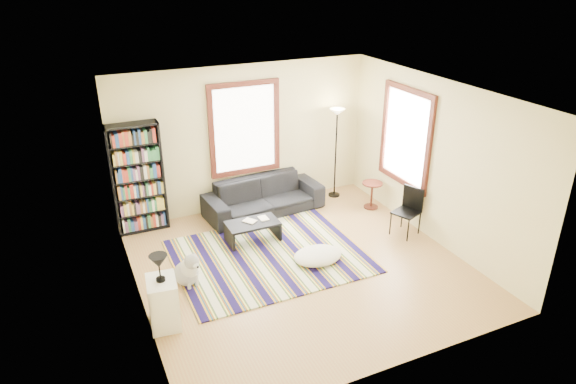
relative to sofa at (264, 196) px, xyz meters
name	(u,v)px	position (x,y,z in m)	size (l,w,h in m)	color
floor	(301,268)	(-0.19, -2.05, -0.38)	(5.00, 5.00, 0.10)	#A6854C
ceiling	(303,91)	(-0.19, -2.05, 2.52)	(5.00, 5.00, 0.10)	white
wall_back	(244,138)	(-0.19, 0.50, 1.07)	(5.00, 0.10, 2.80)	beige
wall_front	(404,272)	(-0.19, -4.60, 1.07)	(5.00, 0.10, 2.80)	beige
wall_left	(128,219)	(-2.74, -2.05, 1.07)	(0.10, 5.00, 2.80)	beige
wall_right	(437,161)	(2.36, -2.05, 1.07)	(0.10, 5.00, 2.80)	beige
window_back	(245,129)	(-0.19, 0.42, 1.27)	(1.20, 0.06, 1.60)	white
window_right	(406,137)	(2.28, -1.25, 1.27)	(0.06, 1.20, 1.60)	white
rug	(269,256)	(-0.55, -1.58, -0.32)	(3.05, 2.44, 0.02)	#120B3A
sofa	(264,196)	(0.00, 0.00, 0.00)	(0.89, 2.29, 0.67)	black
bookshelf	(138,179)	(-2.27, 0.27, 0.67)	(0.90, 0.30, 2.00)	black
coffee_table	(253,231)	(-0.60, -0.97, -0.15)	(0.90, 0.50, 0.36)	black
book_a	(247,223)	(-0.70, -0.97, 0.04)	(0.22, 0.16, 0.02)	beige
book_b	(259,219)	(-0.45, -0.92, 0.03)	(0.21, 0.15, 0.02)	beige
floor_cushion	(318,256)	(0.12, -2.04, -0.23)	(0.82, 0.62, 0.21)	silver
floor_lamp	(336,154)	(1.63, 0.10, 0.60)	(0.30, 0.30, 1.86)	black
side_table	(372,195)	(2.01, -0.71, -0.06)	(0.40, 0.40, 0.54)	#4C1D13
folding_chair	(406,212)	(1.96, -1.87, 0.10)	(0.42, 0.40, 0.86)	black
white_cabinet	(164,303)	(-2.49, -2.60, 0.02)	(0.38, 0.50, 0.70)	white
table_lamp	(159,268)	(-2.49, -2.60, 0.56)	(0.24, 0.24, 0.38)	black
dog	(186,267)	(-1.99, -1.77, -0.04)	(0.41, 0.58, 0.58)	silver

